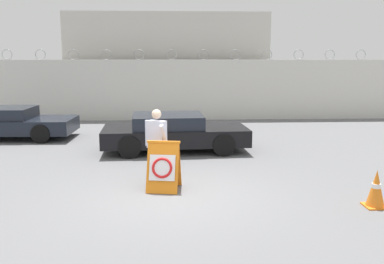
{
  "coord_description": "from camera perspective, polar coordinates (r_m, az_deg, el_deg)",
  "views": [
    {
      "loc": [
        -0.05,
        -8.61,
        2.9
      ],
      "look_at": [
        0.49,
        2.08,
        1.01
      ],
      "focal_mm": 40.0,
      "sensor_mm": 36.0,
      "label": 1
    }
  ],
  "objects": [
    {
      "name": "ground_plane",
      "position": [
        9.09,
        -2.43,
        -8.61
      ],
      "size": [
        90.0,
        90.0,
        0.0
      ],
      "primitive_type": "plane",
      "color": "slate"
    },
    {
      "name": "perimeter_wall",
      "position": [
        19.82,
        -2.72,
        5.65
      ],
      "size": [
        36.0,
        0.3,
        3.22
      ],
      "color": "silver",
      "rests_on": "ground_plane"
    },
    {
      "name": "building_block",
      "position": [
        24.43,
        -3.23,
        9.06
      ],
      "size": [
        9.84,
        7.71,
        4.99
      ],
      "color": "beige",
      "rests_on": "ground_plane"
    },
    {
      "name": "barricade_sign",
      "position": [
        9.39,
        -3.82,
        -4.53
      ],
      "size": [
        0.8,
        0.83,
        1.1
      ],
      "rotation": [
        0.0,
        0.0,
        -0.16
      ],
      "color": "orange",
      "rests_on": "ground_plane"
    },
    {
      "name": "security_guard",
      "position": [
        9.9,
        -4.72,
        -1.36
      ],
      "size": [
        0.58,
        0.59,
        1.72
      ],
      "rotation": [
        0.0,
        0.0,
        -0.52
      ],
      "color": "black",
      "rests_on": "ground_plane"
    },
    {
      "name": "traffic_cone_far",
      "position": [
        9.11,
        23.33,
        -6.96
      ],
      "size": [
        0.41,
        0.41,
        0.74
      ],
      "color": "orange",
      "rests_on": "ground_plane"
    },
    {
      "name": "parked_car_front_coupe",
      "position": [
        16.66,
        -23.6,
        1.16
      ],
      "size": [
        4.77,
        2.07,
        1.12
      ],
      "rotation": [
        0.0,
        0.0,
        -0.03
      ],
      "color": "black",
      "rests_on": "ground_plane"
    },
    {
      "name": "parked_car_rear_sedan",
      "position": [
        13.3,
        -2.51,
        -0.01
      ],
      "size": [
        4.53,
        2.19,
        1.14
      ],
      "rotation": [
        0.0,
        0.0,
        0.05
      ],
      "color": "black",
      "rests_on": "ground_plane"
    }
  ]
}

